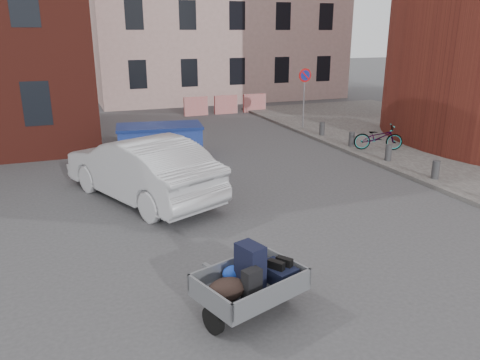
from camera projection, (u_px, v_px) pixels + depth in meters
name	position (u px, v px, depth m)	size (l,w,h in m)	color
ground	(268.00, 225.00, 10.95)	(120.00, 120.00, 0.00)	#38383A
sidewalk	(464.00, 148.00, 17.89)	(9.00, 24.00, 0.12)	#474442
no_parking_sign	(305.00, 86.00, 20.82)	(0.60, 0.09, 2.65)	gray
bollards	(388.00, 153.00, 15.89)	(0.22, 9.02, 0.55)	#3A3A3D
barriers	(226.00, 105.00, 25.57)	(4.70, 0.18, 1.00)	red
trailer	(249.00, 282.00, 7.29)	(1.87, 1.97, 1.20)	black
dumpster	(160.00, 142.00, 16.42)	(3.10, 1.90, 1.22)	navy
silver_car	(141.00, 168.00, 12.45)	(1.81, 5.19, 1.71)	#BABCC2
bicycle	(378.00, 137.00, 17.30)	(0.62, 1.77, 0.93)	black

